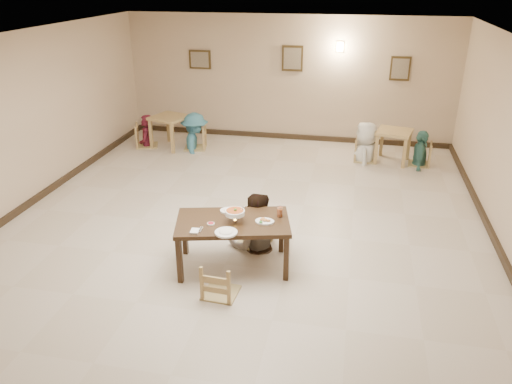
% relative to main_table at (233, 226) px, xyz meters
% --- Properties ---
extents(floor, '(10.00, 10.00, 0.00)m').
position_rel_main_table_xyz_m(floor, '(-0.13, 1.12, -0.65)').
color(floor, beige).
rests_on(floor, ground).
extents(ceiling, '(10.00, 10.00, 0.00)m').
position_rel_main_table_xyz_m(ceiling, '(-0.13, 1.12, 2.35)').
color(ceiling, silver).
rests_on(ceiling, wall_back).
extents(wall_back, '(10.00, 0.00, 10.00)m').
position_rel_main_table_xyz_m(wall_back, '(-0.13, 6.12, 0.85)').
color(wall_back, '#C7AE91').
rests_on(wall_back, floor).
extents(wall_left, '(0.00, 10.00, 10.00)m').
position_rel_main_table_xyz_m(wall_left, '(-4.13, 1.12, 0.85)').
color(wall_left, '#C7AE91').
rests_on(wall_left, floor).
extents(baseboard_back, '(8.00, 0.06, 0.12)m').
position_rel_main_table_xyz_m(baseboard_back, '(-0.13, 6.09, -0.59)').
color(baseboard_back, '#2D2115').
rests_on(baseboard_back, floor).
extents(baseboard_left, '(0.06, 10.00, 0.12)m').
position_rel_main_table_xyz_m(baseboard_left, '(-4.10, 1.12, -0.59)').
color(baseboard_left, '#2D2115').
rests_on(baseboard_left, floor).
extents(baseboard_right, '(0.06, 10.00, 0.12)m').
position_rel_main_table_xyz_m(baseboard_right, '(3.84, 1.12, -0.59)').
color(baseboard_right, '#2D2115').
rests_on(baseboard_right, floor).
extents(picture_a, '(0.55, 0.04, 0.45)m').
position_rel_main_table_xyz_m(picture_a, '(-2.33, 6.08, 1.25)').
color(picture_a, '#372913').
rests_on(picture_a, wall_back).
extents(picture_b, '(0.50, 0.04, 0.60)m').
position_rel_main_table_xyz_m(picture_b, '(-0.03, 6.08, 1.35)').
color(picture_b, '#372913').
rests_on(picture_b, wall_back).
extents(picture_c, '(0.45, 0.04, 0.55)m').
position_rel_main_table_xyz_m(picture_c, '(2.47, 6.08, 1.20)').
color(picture_c, '#372913').
rests_on(picture_c, wall_back).
extents(wall_sconce, '(0.16, 0.05, 0.22)m').
position_rel_main_table_xyz_m(wall_sconce, '(1.07, 6.08, 1.65)').
color(wall_sconce, '#FFD88C').
rests_on(wall_sconce, wall_back).
extents(main_table, '(1.73, 1.22, 0.73)m').
position_rel_main_table_xyz_m(main_table, '(0.00, 0.00, 0.00)').
color(main_table, '#372313').
rests_on(main_table, floor).
extents(chair_far, '(0.47, 0.47, 1.00)m').
position_rel_main_table_xyz_m(chair_far, '(0.14, 0.70, -0.16)').
color(chair_far, tan).
rests_on(chair_far, floor).
extents(chair_near, '(0.44, 0.44, 0.94)m').
position_rel_main_table_xyz_m(chair_near, '(-0.00, -0.69, -0.19)').
color(chair_near, tan).
rests_on(chair_near, floor).
extents(main_diner, '(0.99, 0.86, 1.74)m').
position_rel_main_table_xyz_m(main_diner, '(0.18, 0.65, 0.22)').
color(main_diner, gray).
rests_on(main_diner, floor).
extents(curry_warmer, '(0.31, 0.27, 0.25)m').
position_rel_main_table_xyz_m(curry_warmer, '(0.04, -0.03, 0.22)').
color(curry_warmer, silver).
rests_on(curry_warmer, main_table).
extents(rice_plate_far, '(0.31, 0.31, 0.07)m').
position_rel_main_table_xyz_m(rice_plate_far, '(-0.10, 0.27, 0.10)').
color(rice_plate_far, white).
rests_on(rice_plate_far, main_table).
extents(rice_plate_near, '(0.30, 0.30, 0.07)m').
position_rel_main_table_xyz_m(rice_plate_near, '(0.00, -0.37, 0.10)').
color(rice_plate_near, white).
rests_on(rice_plate_near, main_table).
extents(fried_plate, '(0.26, 0.26, 0.06)m').
position_rel_main_table_xyz_m(fried_plate, '(0.44, 0.04, 0.10)').
color(fried_plate, white).
rests_on(fried_plate, main_table).
extents(chili_dish, '(0.10, 0.10, 0.02)m').
position_rel_main_table_xyz_m(chili_dish, '(-0.27, -0.17, 0.09)').
color(chili_dish, white).
rests_on(chili_dish, main_table).
extents(napkin_cutlery, '(0.14, 0.22, 0.03)m').
position_rel_main_table_xyz_m(napkin_cutlery, '(-0.41, -0.42, 0.09)').
color(napkin_cutlery, white).
rests_on(napkin_cutlery, main_table).
extents(drink_glass, '(0.08, 0.08, 0.15)m').
position_rel_main_table_xyz_m(drink_glass, '(0.62, 0.25, 0.15)').
color(drink_glass, white).
rests_on(drink_glass, main_table).
extents(bg_table_left, '(0.97, 0.97, 0.77)m').
position_rel_main_table_xyz_m(bg_table_left, '(-2.76, 4.87, -0.02)').
color(bg_table_left, tan).
rests_on(bg_table_left, floor).
extents(bg_table_right, '(0.86, 0.86, 0.72)m').
position_rel_main_table_xyz_m(bg_table_right, '(2.41, 4.90, -0.07)').
color(bg_table_right, tan).
rests_on(bg_table_right, floor).
extents(bg_chair_ll, '(0.49, 0.49, 1.04)m').
position_rel_main_table_xyz_m(bg_chair_ll, '(-3.36, 4.83, -0.13)').
color(bg_chair_ll, tan).
rests_on(bg_chair_ll, floor).
extents(bg_chair_lr, '(0.50, 0.50, 1.07)m').
position_rel_main_table_xyz_m(bg_chair_lr, '(-2.16, 4.90, -0.12)').
color(bg_chair_lr, tan).
rests_on(bg_chair_lr, floor).
extents(bg_chair_rl, '(0.45, 0.45, 0.96)m').
position_rel_main_table_xyz_m(bg_chair_rl, '(1.82, 4.85, -0.17)').
color(bg_chair_rl, tan).
rests_on(bg_chair_rl, floor).
extents(bg_chair_rr, '(0.45, 0.45, 0.96)m').
position_rel_main_table_xyz_m(bg_chair_rr, '(3.00, 4.82, -0.17)').
color(bg_chair_rr, tan).
rests_on(bg_chair_rr, floor).
extents(bg_diner_a, '(0.48, 0.63, 1.54)m').
position_rel_main_table_xyz_m(bg_diner_a, '(-3.36, 4.83, 0.12)').
color(bg_diner_a, '#5B1527').
rests_on(bg_diner_a, floor).
extents(bg_diner_b, '(0.95, 1.25, 1.72)m').
position_rel_main_table_xyz_m(bg_diner_b, '(-2.16, 4.90, 0.21)').
color(bg_diner_b, teal).
rests_on(bg_diner_b, floor).
extents(bg_diner_c, '(0.58, 0.87, 1.77)m').
position_rel_main_table_xyz_m(bg_diner_c, '(1.82, 4.85, 0.23)').
color(bg_diner_c, silver).
rests_on(bg_diner_c, floor).
extents(bg_diner_d, '(0.46, 0.94, 1.55)m').
position_rel_main_table_xyz_m(bg_diner_d, '(3.00, 4.82, 0.12)').
color(bg_diner_d, '#428176').
rests_on(bg_diner_d, floor).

